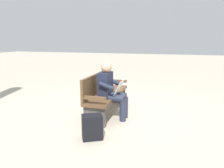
{
  "coord_description": "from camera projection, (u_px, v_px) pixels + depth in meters",
  "views": [
    {
      "loc": [
        4.29,
        1.43,
        1.62
      ],
      "look_at": [
        0.15,
        0.15,
        0.7
      ],
      "focal_mm": 33.48,
      "sensor_mm": 36.0,
      "label": 1
    }
  ],
  "objects": [
    {
      "name": "bench_near",
      "position": [
        105.0,
        93.0,
        4.68
      ],
      "size": [
        1.8,
        0.5,
        0.9
      ],
      "rotation": [
        0.0,
        0.0,
        0.01
      ],
      "color": "brown",
      "rests_on": "ground"
    },
    {
      "name": "ground_plane",
      "position": [
        108.0,
        112.0,
        4.76
      ],
      "size": [
        40.0,
        40.0,
        0.0
      ],
      "primitive_type": "plane",
      "color": "#B7AD99"
    },
    {
      "name": "person_seated",
      "position": [
        111.0,
        89.0,
        4.3
      ],
      "size": [
        0.57,
        0.58,
        1.18
      ],
      "rotation": [
        0.0,
        0.0,
        0.01
      ],
      "color": "#1E2338",
      "rests_on": "ground"
    },
    {
      "name": "backpack",
      "position": [
        92.0,
        127.0,
        3.46
      ],
      "size": [
        0.37,
        0.4,
        0.41
      ],
      "rotation": [
        0.0,
        0.0,
        2.08
      ],
      "color": "black",
      "rests_on": "ground"
    }
  ]
}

